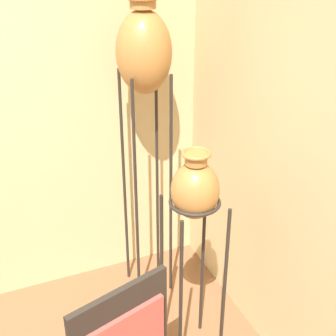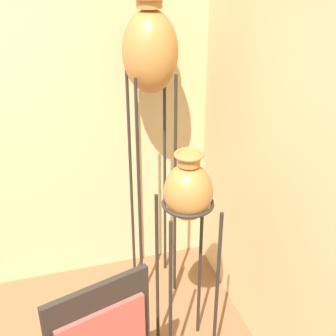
% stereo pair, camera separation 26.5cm
% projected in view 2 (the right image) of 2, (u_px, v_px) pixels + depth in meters
% --- Properties ---
extents(vase_stand_tall, '(0.32, 0.32, 1.98)m').
position_uv_depth(vase_stand_tall, '(150.00, 58.00, 2.68)').
color(vase_stand_tall, '#28231E').
rests_on(vase_stand_tall, ground_plane).
extents(vase_stand_medium, '(0.28, 0.28, 1.34)m').
position_uv_depth(vase_stand_medium, '(188.00, 198.00, 2.37)').
color(vase_stand_medium, '#28231E').
rests_on(vase_stand_medium, ground_plane).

